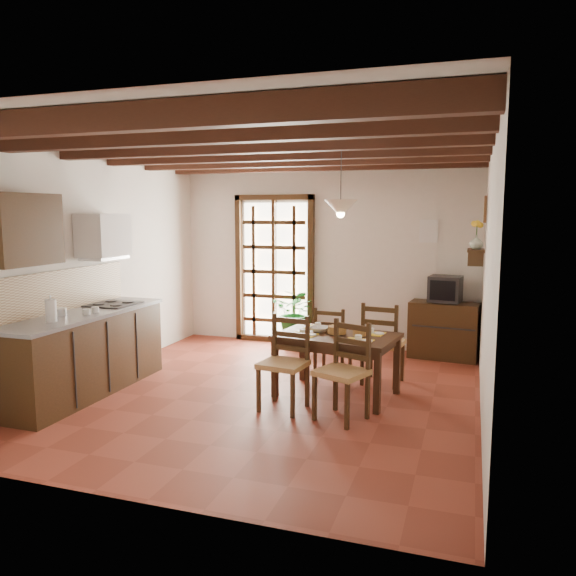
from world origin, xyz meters
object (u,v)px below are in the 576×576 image
at_px(kitchen_counter, 85,352).
at_px(dining_table, 337,342).
at_px(chair_near_left, 284,380).
at_px(chair_far_left, 333,355).
at_px(sideboard, 444,330).
at_px(crt_tv, 445,289).
at_px(potted_plant, 295,310).
at_px(chair_near_right, 342,389).
at_px(pendant_lamp, 341,206).
at_px(chair_far_right, 382,358).

bearing_deg(kitchen_counter, dining_table, 16.64).
relative_size(chair_near_left, chair_far_left, 1.10).
distance_m(sideboard, crt_tv, 0.58).
height_order(chair_near_left, sideboard, chair_near_left).
height_order(chair_far_left, potted_plant, potted_plant).
height_order(dining_table, crt_tv, crt_tv).
relative_size(chair_near_right, chair_far_left, 1.10).
xyz_separation_m(chair_near_left, chair_near_right, (0.63, -0.10, -0.00)).
relative_size(dining_table, pendant_lamp, 1.64).
distance_m(kitchen_counter, chair_near_right, 2.91).
relative_size(chair_near_left, crt_tv, 2.08).
bearing_deg(pendant_lamp, dining_table, -90.00).
relative_size(dining_table, crt_tv, 2.99).
distance_m(dining_table, crt_tv, 2.30).
bearing_deg(dining_table, kitchen_counter, -154.64).
height_order(dining_table, chair_far_right, chair_far_right).
bearing_deg(chair_far_right, chair_far_left, -2.49).
height_order(kitchen_counter, chair_far_left, kitchen_counter).
distance_m(chair_far_right, potted_plant, 2.09).
distance_m(kitchen_counter, sideboard, 4.67).
relative_size(dining_table, sideboard, 1.50).
bearing_deg(sideboard, chair_near_right, -100.43).
height_order(potted_plant, pendant_lamp, pendant_lamp).
xyz_separation_m(kitchen_counter, chair_near_left, (2.27, 0.21, -0.17)).
bearing_deg(chair_near_right, dining_table, 128.91).
xyz_separation_m(chair_far_left, pendant_lamp, (0.22, -0.59, 1.80)).
xyz_separation_m(chair_far_right, potted_plant, (-1.53, 1.40, 0.26)).
bearing_deg(chair_far_left, dining_table, 111.73).
relative_size(chair_near_left, sideboard, 1.04).
bearing_deg(sideboard, potted_plant, -172.85).
bearing_deg(chair_near_right, chair_far_left, 128.74).
bearing_deg(sideboard, crt_tv, -83.68).
distance_m(chair_near_left, chair_far_left, 1.30).
bearing_deg(sideboard, chair_far_left, -126.90).
bearing_deg(dining_table, chair_far_left, 116.01).
xyz_separation_m(crt_tv, pendant_lamp, (-1.04, -1.92, 1.10)).
bearing_deg(chair_far_right, dining_table, 61.47).
relative_size(dining_table, potted_plant, 0.76).
bearing_deg(chair_near_left, potted_plant, 112.37).
bearing_deg(chair_near_right, kitchen_counter, -156.50).
height_order(chair_near_left, pendant_lamp, pendant_lamp).
height_order(sideboard, pendant_lamp, pendant_lamp).
bearing_deg(chair_near_left, pendant_lamp, 66.44).
distance_m(chair_near_left, chair_far_right, 1.45).
distance_m(kitchen_counter, pendant_lamp, 3.26).
xyz_separation_m(chair_near_right, crt_tv, (0.82, 2.71, 0.67)).
xyz_separation_m(chair_far_left, sideboard, (1.25, 1.33, 0.12)).
bearing_deg(sideboard, dining_table, -110.81).
bearing_deg(kitchen_counter, potted_plant, 60.61).
height_order(chair_near_left, chair_far_right, chair_far_right).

